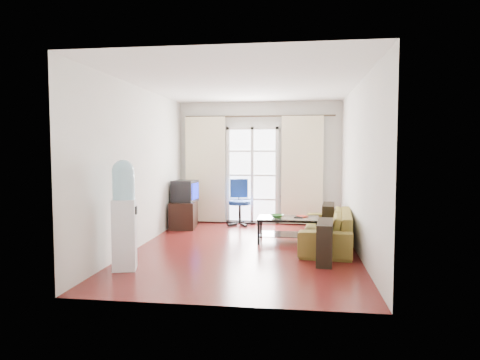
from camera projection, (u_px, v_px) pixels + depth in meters
name	position (u px, v px, depth m)	size (l,w,h in m)	color
floor	(245.00, 249.00, 7.07)	(5.20, 5.20, 0.00)	maroon
ceiling	(245.00, 84.00, 6.88)	(5.20, 5.20, 0.00)	white
wall_back	(259.00, 163.00, 9.54)	(3.60, 0.02, 2.70)	silver
wall_front	(214.00, 178.00, 4.40)	(3.60, 0.02, 2.70)	silver
wall_left	(139.00, 167.00, 7.21)	(0.02, 5.20, 2.70)	silver
wall_right	(358.00, 168.00, 6.73)	(0.02, 5.20, 2.70)	silver
french_door	(252.00, 175.00, 9.53)	(1.16, 0.06, 2.15)	white
curtain_rod	(259.00, 116.00, 9.37)	(0.04, 0.04, 3.30)	#4C3F2D
curtain_left	(205.00, 170.00, 9.59)	(0.90, 0.07, 2.35)	#FFF6CD
curtain_right	(302.00, 170.00, 9.31)	(0.90, 0.07, 2.35)	#FFF6CD
radiator	(295.00, 209.00, 9.41)	(0.64, 0.12, 0.64)	gray
sofa	(327.00, 229.00, 7.26)	(1.00, 2.13, 0.60)	brown
coffee_table	(289.00, 226.00, 7.60)	(1.09, 0.62, 0.44)	silver
bowl	(277.00, 216.00, 7.56)	(0.24, 0.24, 0.06)	#2F8342
book	(299.00, 216.00, 7.66)	(0.23, 0.25, 0.02)	maroon
remote	(298.00, 217.00, 7.55)	(0.15, 0.04, 0.02)	black
tv_stand	(184.00, 215.00, 8.99)	(0.50, 0.75, 0.55)	black
crt_tv	(184.00, 191.00, 8.99)	(0.53, 0.53, 0.45)	black
task_chair	(240.00, 211.00, 9.36)	(0.81, 0.81, 0.99)	black
water_cooler	(124.00, 213.00, 5.81)	(0.38, 0.38, 1.51)	white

